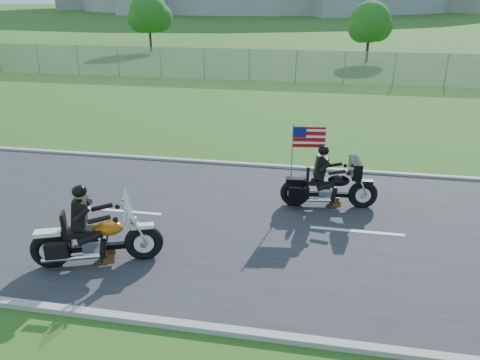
# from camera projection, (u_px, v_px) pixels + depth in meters

# --- Properties ---
(ground) EXTENTS (420.00, 420.00, 0.00)m
(ground) POSITION_uv_depth(u_px,v_px,m) (195.00, 219.00, 11.87)
(ground) COLOR #2A581B
(ground) RESTS_ON ground
(road) EXTENTS (120.00, 8.00, 0.04)m
(road) POSITION_uv_depth(u_px,v_px,m) (195.00, 218.00, 11.86)
(road) COLOR #28282B
(road) RESTS_ON ground
(curb_north) EXTENTS (120.00, 0.18, 0.12)m
(curb_north) POSITION_uv_depth(u_px,v_px,m) (228.00, 164.00, 15.54)
(curb_north) COLOR #9E9B93
(curb_north) RESTS_ON ground
(curb_south) EXTENTS (120.00, 0.18, 0.12)m
(curb_south) POSITION_uv_depth(u_px,v_px,m) (132.00, 319.00, 8.16)
(curb_south) COLOR #9E9B93
(curb_south) RESTS_ON ground
(fence) EXTENTS (60.00, 0.03, 2.00)m
(fence) POSITION_uv_depth(u_px,v_px,m) (204.00, 64.00, 30.58)
(fence) COLOR gray
(fence) RESTS_ON ground
(tree_fence_near) EXTENTS (3.52, 3.28, 4.75)m
(tree_fence_near) POSITION_uv_depth(u_px,v_px,m) (370.00, 24.00, 37.10)
(tree_fence_near) COLOR #382316
(tree_fence_near) RESTS_ON ground
(tree_fence_mid) EXTENTS (3.96, 3.69, 5.30)m
(tree_fence_mid) POSITION_uv_depth(u_px,v_px,m) (149.00, 15.00, 44.06)
(tree_fence_mid) COLOR #382316
(tree_fence_mid) RESTS_ON ground
(motorcycle_lead) EXTENTS (2.61, 1.28, 1.83)m
(motorcycle_lead) POSITION_uv_depth(u_px,v_px,m) (95.00, 240.00, 9.70)
(motorcycle_lead) COLOR black
(motorcycle_lead) RESTS_ON ground
(motorcycle_follow) EXTENTS (2.56, 0.92, 2.14)m
(motorcycle_follow) POSITION_uv_depth(u_px,v_px,m) (329.00, 187.00, 12.29)
(motorcycle_follow) COLOR black
(motorcycle_follow) RESTS_ON ground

